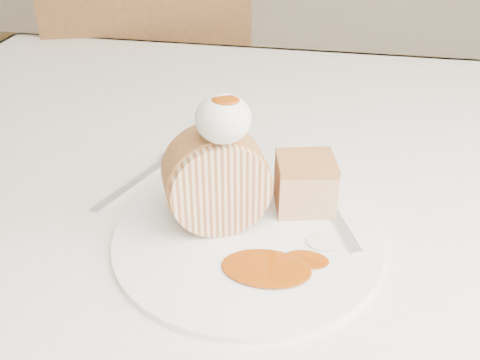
# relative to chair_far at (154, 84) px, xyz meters

# --- Properties ---
(table) EXTENTS (1.40, 0.90, 0.75)m
(table) POSITION_rel_chair_far_xyz_m (0.44, -0.62, 0.08)
(table) COLOR white
(table) RESTS_ON ground
(chair_far) EXTENTS (0.61, 0.61, 1.01)m
(chair_far) POSITION_rel_chair_far_xyz_m (0.00, 0.00, 0.00)
(chair_far) COLOR brown
(chair_far) RESTS_ON ground
(plate) EXTENTS (0.35, 0.35, 0.01)m
(plate) POSITION_rel_chair_far_xyz_m (0.40, -0.84, 0.18)
(plate) COLOR white
(plate) RESTS_ON table
(roulade_slice) EXTENTS (0.12, 0.10, 0.11)m
(roulade_slice) POSITION_rel_chair_far_xyz_m (0.36, -0.82, 0.23)
(roulade_slice) COLOR beige
(roulade_slice) RESTS_ON plate
(cake_chunk) EXTENTS (0.08, 0.07, 0.05)m
(cake_chunk) POSITION_rel_chair_far_xyz_m (0.45, -0.77, 0.21)
(cake_chunk) COLOR #A5723E
(cake_chunk) RESTS_ON plate
(whipped_cream) EXTENTS (0.06, 0.06, 0.05)m
(whipped_cream) POSITION_rel_chair_far_xyz_m (0.37, -0.83, 0.31)
(whipped_cream) COLOR silver
(whipped_cream) RESTS_ON roulade_slice
(caramel_drizzle) EXTENTS (0.03, 0.02, 0.01)m
(caramel_drizzle) POSITION_rel_chair_far_xyz_m (0.38, -0.83, 0.34)
(caramel_drizzle) COLOR #883605
(caramel_drizzle) RESTS_ON whipped_cream
(caramel_pool) EXTENTS (0.10, 0.08, 0.00)m
(caramel_pool) POSITION_rel_chair_far_xyz_m (0.43, -0.89, 0.18)
(caramel_pool) COLOR #883605
(caramel_pool) RESTS_ON plate
(fork) EXTENTS (0.08, 0.17, 0.00)m
(fork) POSITION_rel_chair_far_xyz_m (0.49, -0.79, 0.18)
(fork) COLOR silver
(fork) RESTS_ON plate
(spoon) EXTENTS (0.08, 0.16, 0.00)m
(spoon) POSITION_rel_chair_far_xyz_m (0.24, -0.76, 0.18)
(spoon) COLOR silver
(spoon) RESTS_ON table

